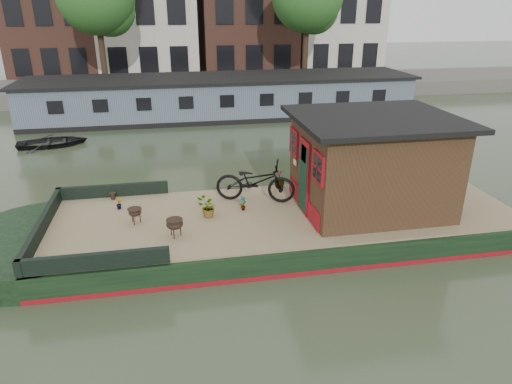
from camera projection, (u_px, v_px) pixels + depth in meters
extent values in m
plane|color=#303A24|center=(286.00, 234.00, 12.01)|extent=(120.00, 120.00, 0.00)
cube|color=black|center=(287.00, 224.00, 11.90)|extent=(12.00, 4.00, 0.60)
cylinder|color=black|center=(43.00, 245.00, 10.87)|extent=(4.00, 4.00, 0.60)
cube|color=maroon|center=(286.00, 232.00, 11.99)|extent=(12.02, 4.02, 0.10)
cube|color=#79694B|center=(287.00, 213.00, 11.77)|extent=(11.80, 3.80, 0.05)
cube|color=black|center=(42.00, 225.00, 10.68)|extent=(0.12, 4.00, 0.35)
cube|color=black|center=(113.00, 190.00, 12.67)|extent=(3.00, 0.12, 0.35)
cube|color=black|center=(94.00, 261.00, 9.18)|extent=(3.00, 0.12, 0.35)
cube|color=black|center=(371.00, 165.00, 11.70)|extent=(3.50, 3.00, 2.30)
cube|color=black|center=(376.00, 118.00, 11.24)|extent=(4.00, 3.50, 0.12)
cube|color=maroon|center=(304.00, 177.00, 11.47)|extent=(0.06, 0.80, 1.90)
cube|color=black|center=(303.00, 179.00, 11.49)|extent=(0.04, 0.64, 1.70)
cube|color=maroon|center=(318.00, 168.00, 10.29)|extent=(0.06, 0.72, 0.72)
cube|color=maroon|center=(294.00, 142.00, 12.20)|extent=(0.06, 0.72, 0.72)
imported|color=black|center=(255.00, 181.00, 12.24)|extent=(2.27, 1.39, 1.13)
imported|color=brown|center=(243.00, 203.00, 11.81)|extent=(0.25, 0.23, 0.39)
imported|color=brown|center=(119.00, 204.00, 11.90)|extent=(0.16, 0.18, 0.29)
imported|color=#98352C|center=(208.00, 207.00, 11.40)|extent=(0.63, 0.61, 0.53)
imported|color=brown|center=(279.00, 179.00, 13.24)|extent=(0.33, 0.33, 0.53)
imported|color=brown|center=(39.00, 262.00, 9.20)|extent=(0.17, 0.18, 0.29)
cylinder|color=black|center=(113.00, 196.00, 12.50)|extent=(0.17, 0.17, 0.20)
cylinder|color=black|center=(39.00, 264.00, 9.22)|extent=(0.19, 0.19, 0.22)
imported|color=black|center=(52.00, 139.00, 19.45)|extent=(3.10, 2.42, 0.59)
cube|color=slate|center=(222.00, 98.00, 24.35)|extent=(20.00, 4.00, 2.00)
cube|color=black|center=(222.00, 78.00, 23.94)|extent=(20.40, 4.40, 0.12)
cube|color=black|center=(223.00, 114.00, 24.68)|extent=(20.00, 4.05, 0.24)
cube|color=#47443F|center=(211.00, 88.00, 30.46)|extent=(60.00, 6.00, 0.90)
cylinder|color=#332316|center=(103.00, 54.00, 27.05)|extent=(0.36, 0.36, 4.00)
sphere|color=#184416|center=(109.00, 10.00, 26.50)|extent=(3.00, 3.00, 3.00)
cylinder|color=#332316|center=(305.00, 50.00, 29.19)|extent=(0.36, 0.36, 4.00)
sphere|color=#184416|center=(315.00, 10.00, 28.65)|extent=(3.00, 3.00, 3.00)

